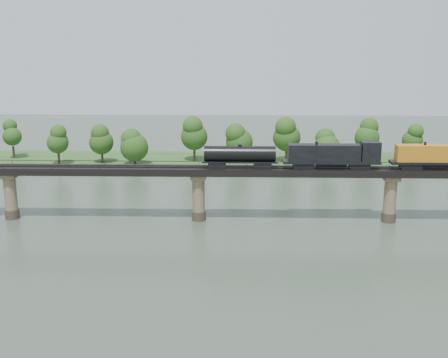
{
  "coord_description": "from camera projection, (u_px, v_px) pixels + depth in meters",
  "views": [
    {
      "loc": [
        8.47,
        -83.3,
        37.3
      ],
      "look_at": [
        5.36,
        30.0,
        9.0
      ],
      "focal_mm": 45.0,
      "sensor_mm": 36.0,
      "label": 1
    }
  ],
  "objects": [
    {
      "name": "ground",
      "position": [
        186.0,
        278.0,
        90.05
      ],
      "size": [
        400.0,
        400.0,
        0.0
      ],
      "primitive_type": "plane",
      "color": "#364435",
      "rests_on": "ground"
    },
    {
      "name": "far_bank",
      "position": [
        212.0,
        161.0,
        172.29
      ],
      "size": [
        300.0,
        24.0,
        1.6
      ],
      "primitive_type": "cube",
      "color": "#2A5020",
      "rests_on": "ground"
    },
    {
      "name": "bridge",
      "position": [
        199.0,
        195.0,
        117.82
      ],
      "size": [
        236.0,
        30.0,
        11.5
      ],
      "color": "#473A2D",
      "rests_on": "ground"
    },
    {
      "name": "bridge_superstructure",
      "position": [
        198.0,
        166.0,
        116.29
      ],
      "size": [
        220.0,
        4.9,
        0.75
      ],
      "color": "black",
      "rests_on": "bridge"
    },
    {
      "name": "far_treeline",
      "position": [
        183.0,
        138.0,
        166.23
      ],
      "size": [
        289.06,
        17.54,
        13.6
      ],
      "color": "#382619",
      "rests_on": "far_bank"
    },
    {
      "name": "freight_train",
      "position": [
        404.0,
        156.0,
        114.59
      ],
      "size": [
        80.54,
        3.14,
        5.54
      ],
      "color": "black",
      "rests_on": "bridge"
    }
  ]
}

